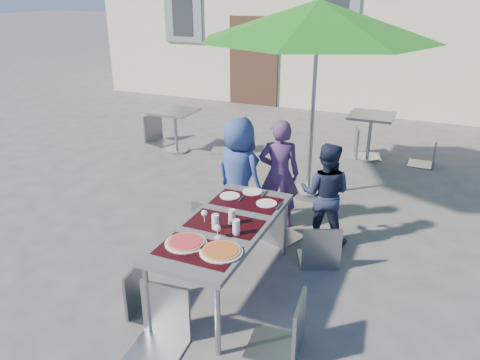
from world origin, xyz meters
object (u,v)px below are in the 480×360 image
at_px(chair_1, 277,197).
at_px(cafe_table_1, 370,127).
at_px(child_2, 325,194).
at_px(patio_umbrella, 318,21).
at_px(pizza_near_left, 186,242).
at_px(child_0, 239,175).
at_px(child_1, 279,174).
at_px(chair_3, 142,266).
at_px(chair_5, 157,285).
at_px(dining_table, 225,229).
at_px(pizza_near_right, 221,251).
at_px(chair_2, 322,220).
at_px(chair_0, 209,197).
at_px(cafe_table_0, 175,123).
at_px(chair_4, 288,293).
at_px(bg_chair_l_0, 156,112).
at_px(bg_chair_r_1, 431,135).
at_px(bg_chair_r_0, 227,123).
at_px(bg_chair_l_1, 365,124).

xyz_separation_m(chair_1, cafe_table_1, (0.53, 3.43, -0.00)).
height_order(child_2, patio_umbrella, patio_umbrella).
bearing_deg(child_2, pizza_near_left, 63.56).
bearing_deg(child_0, child_2, -156.20).
relative_size(pizza_near_left, patio_umbrella, 0.12).
distance_m(child_1, chair_3, 2.25).
bearing_deg(chair_5, dining_table, 80.28).
bearing_deg(pizza_near_right, chair_3, -169.32).
bearing_deg(pizza_near_right, cafe_table_1, 84.71).
xyz_separation_m(child_1, chair_5, (-0.19, -2.48, -0.10)).
height_order(chair_1, chair_2, chair_1).
relative_size(child_2, chair_0, 1.40).
distance_m(dining_table, cafe_table_0, 4.44).
xyz_separation_m(child_1, cafe_table_0, (-2.71, 2.01, -0.15)).
height_order(chair_4, chair_5, chair_5).
height_order(pizza_near_left, child_0, child_0).
bearing_deg(pizza_near_left, child_0, 98.48).
height_order(chair_0, chair_1, chair_1).
bearing_deg(bg_chair_l_0, pizza_near_left, -54.00).
xyz_separation_m(child_2, chair_2, (0.11, -0.55, -0.07)).
bearing_deg(child_0, child_1, -131.54).
xyz_separation_m(chair_0, bg_chair_r_1, (2.33, 3.69, 0.03)).
xyz_separation_m(chair_4, cafe_table_0, (-3.52, 4.12, -0.03)).
distance_m(child_2, cafe_table_0, 3.99).
bearing_deg(chair_0, pizza_near_right, -59.29).
bearing_deg(chair_3, chair_0, 94.10).
distance_m(chair_1, bg_chair_l_0, 4.42).
relative_size(child_1, bg_chair_r_0, 1.52).
relative_size(pizza_near_right, bg_chair_r_0, 0.41).
height_order(dining_table, chair_1, chair_1).
distance_m(chair_0, patio_umbrella, 2.67).
distance_m(chair_4, cafe_table_0, 5.42).
bearing_deg(bg_chair_r_0, chair_1, -55.09).
xyz_separation_m(child_2, patio_umbrella, (-0.53, 1.22, 1.84)).
xyz_separation_m(bg_chair_l_0, bg_chair_l_1, (3.88, 0.76, -0.01)).
bearing_deg(chair_0, child_0, 55.65).
xyz_separation_m(bg_chair_l_0, cafe_table_1, (4.00, 0.69, -0.03)).
bearing_deg(bg_chair_l_1, chair_1, -96.76).
bearing_deg(chair_4, pizza_near_right, 172.56).
bearing_deg(chair_5, child_2, 70.39).
bearing_deg(pizza_near_right, bg_chair_r_1, 73.94).
bearing_deg(child_0, chair_5, 116.03).
xyz_separation_m(pizza_near_right, child_1, (-0.18, 2.03, -0.06)).
height_order(chair_2, patio_umbrella, patio_umbrella).
bearing_deg(pizza_near_left, chair_1, 79.95).
height_order(chair_3, chair_4, chair_4).
bearing_deg(bg_chair_r_1, chair_0, -122.27).
distance_m(pizza_near_right, chair_4, 0.67).
xyz_separation_m(child_2, bg_chair_r_0, (-2.47, 2.57, -0.08)).
bearing_deg(pizza_near_left, child_2, 66.35).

